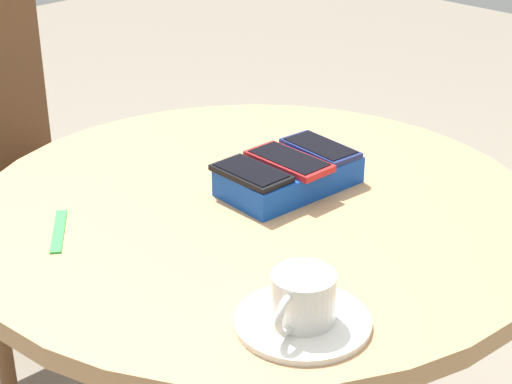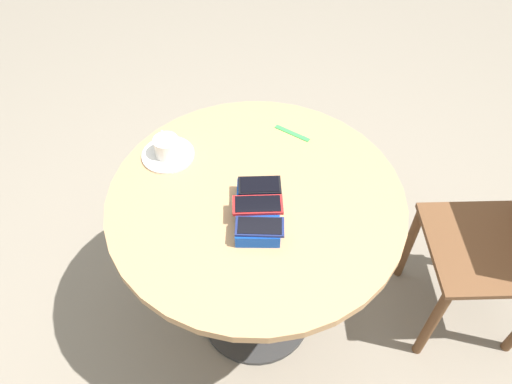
{
  "view_description": "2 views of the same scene",
  "coord_description": "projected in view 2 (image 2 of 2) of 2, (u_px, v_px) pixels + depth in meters",
  "views": [
    {
      "loc": [
        0.83,
        0.83,
        1.32
      ],
      "look_at": [
        0.0,
        0.0,
        0.75
      ],
      "focal_mm": 60.0,
      "sensor_mm": 36.0,
      "label": 1
    },
    {
      "loc": [
        -0.95,
        0.07,
        1.85
      ],
      "look_at": [
        0.0,
        0.0,
        0.75
      ],
      "focal_mm": 35.0,
      "sensor_mm": 36.0,
      "label": 2
    }
  ],
  "objects": [
    {
      "name": "saucer",
      "position": [
        168.0,
        155.0,
        1.58
      ],
      "size": [
        0.17,
        0.17,
        0.01
      ],
      "primitive_type": "cylinder",
      "color": "silver",
      "rests_on": "round_table"
    },
    {
      "name": "ground_plane",
      "position": [
        256.0,
        313.0,
        2.02
      ],
      "size": [
        8.0,
        8.0,
        0.0
      ],
      "primitive_type": "plane",
      "color": "gray"
    },
    {
      "name": "phone_box",
      "position": [
        258.0,
        212.0,
        1.4
      ],
      "size": [
        0.23,
        0.14,
        0.04
      ],
      "color": "#0F42AD",
      "rests_on": "round_table"
    },
    {
      "name": "phone_navy",
      "position": [
        260.0,
        227.0,
        1.33
      ],
      "size": [
        0.08,
        0.14,
        0.01
      ],
      "color": "navy",
      "rests_on": "phone_box"
    },
    {
      "name": "round_table",
      "position": [
        256.0,
        225.0,
        1.57
      ],
      "size": [
        0.88,
        0.88,
        0.73
      ],
      "color": "#2D2D2D",
      "rests_on": "ground_plane"
    },
    {
      "name": "chair_near_window",
      "position": [
        509.0,
        241.0,
        1.68
      ],
      "size": [
        0.4,
        0.4,
        0.91
      ],
      "color": "brown",
      "rests_on": "ground_plane"
    },
    {
      "name": "phone_black",
      "position": [
        260.0,
        186.0,
        1.43
      ],
      "size": [
        0.07,
        0.13,
        0.01
      ],
      "color": "black",
      "rests_on": "phone_box"
    },
    {
      "name": "coffee_cup",
      "position": [
        166.0,
        146.0,
        1.55
      ],
      "size": [
        0.11,
        0.08,
        0.06
      ],
      "color": "silver",
      "rests_on": "saucer"
    },
    {
      "name": "lanyard_strap",
      "position": [
        292.0,
        133.0,
        1.65
      ],
      "size": [
        0.09,
        0.11,
        0.0
      ],
      "primitive_type": "cube",
      "rotation": [
        0.0,
        0.0,
        0.92
      ],
      "color": "green",
      "rests_on": "round_table"
    },
    {
      "name": "phone_red",
      "position": [
        256.0,
        205.0,
        1.38
      ],
      "size": [
        0.07,
        0.14,
        0.01
      ],
      "color": "red",
      "rests_on": "phone_box"
    }
  ]
}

